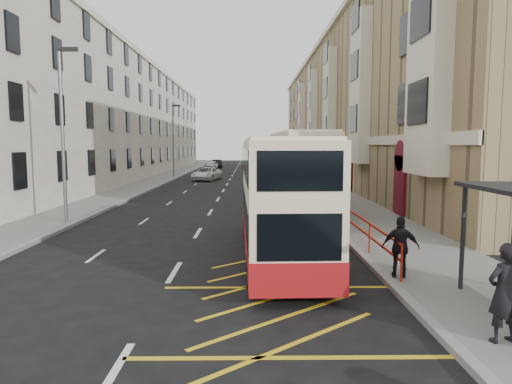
{
  "coord_description": "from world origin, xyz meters",
  "views": [
    {
      "loc": [
        2.28,
        -9.22,
        3.77
      ],
      "look_at": [
        2.48,
        8.82,
        1.89
      ],
      "focal_mm": 32.0,
      "sensor_mm": 36.0,
      "label": 1
    }
  ],
  "objects_px": {
    "double_decker_front": "(279,198)",
    "car_dark": "(217,164)",
    "double_decker_rear": "(299,171)",
    "white_van": "(207,174)",
    "pedestrian_near": "(504,293)",
    "car_silver": "(211,165)",
    "pedestrian_far": "(401,247)",
    "car_red": "(250,165)",
    "street_lamp_near": "(63,126)",
    "street_lamp_far": "(174,137)"
  },
  "relations": [
    {
      "from": "double_decker_front",
      "to": "car_dark",
      "type": "distance_m",
      "value": 59.25
    },
    {
      "from": "double_decker_rear",
      "to": "white_van",
      "type": "bearing_deg",
      "value": 106.36
    },
    {
      "from": "pedestrian_near",
      "to": "car_silver",
      "type": "distance_m",
      "value": 59.79
    },
    {
      "from": "double_decker_front",
      "to": "pedestrian_far",
      "type": "xyz_separation_m",
      "value": [
        3.14,
        -2.79,
        -1.02
      ]
    },
    {
      "from": "pedestrian_near",
      "to": "car_red",
      "type": "distance_m",
      "value": 60.2
    },
    {
      "from": "street_lamp_near",
      "to": "white_van",
      "type": "relative_size",
      "value": 1.63
    },
    {
      "from": "pedestrian_far",
      "to": "car_silver",
      "type": "relative_size",
      "value": 0.4
    },
    {
      "from": "car_dark",
      "to": "car_red",
      "type": "xyz_separation_m",
      "value": [
        5.42,
        -5.77,
        0.05
      ]
    },
    {
      "from": "pedestrian_far",
      "to": "car_dark",
      "type": "relative_size",
      "value": 0.42
    },
    {
      "from": "double_decker_rear",
      "to": "street_lamp_far",
      "type": "bearing_deg",
      "value": 112.02
    },
    {
      "from": "street_lamp_far",
      "to": "double_decker_front",
      "type": "bearing_deg",
      "value": -75.24
    },
    {
      "from": "double_decker_rear",
      "to": "pedestrian_near",
      "type": "distance_m",
      "value": 18.14
    },
    {
      "from": "pedestrian_near",
      "to": "pedestrian_far",
      "type": "relative_size",
      "value": 1.11
    },
    {
      "from": "street_lamp_near",
      "to": "double_decker_front",
      "type": "height_order",
      "value": "street_lamp_near"
    },
    {
      "from": "pedestrian_far",
      "to": "car_red",
      "type": "bearing_deg",
      "value": -72.57
    },
    {
      "from": "street_lamp_near",
      "to": "pedestrian_far",
      "type": "bearing_deg",
      "value": -35.61
    },
    {
      "from": "street_lamp_far",
      "to": "pedestrian_near",
      "type": "height_order",
      "value": "street_lamp_far"
    },
    {
      "from": "double_decker_front",
      "to": "pedestrian_far",
      "type": "bearing_deg",
      "value": -43.38
    },
    {
      "from": "double_decker_front",
      "to": "car_red",
      "type": "distance_m",
      "value": 53.13
    },
    {
      "from": "street_lamp_far",
      "to": "car_red",
      "type": "xyz_separation_m",
      "value": [
        8.52,
        16.81,
        -3.92
      ]
    },
    {
      "from": "pedestrian_far",
      "to": "street_lamp_far",
      "type": "bearing_deg",
      "value": -58.85
    },
    {
      "from": "car_red",
      "to": "street_lamp_near",
      "type": "bearing_deg",
      "value": 72.72
    },
    {
      "from": "double_decker_front",
      "to": "white_van",
      "type": "height_order",
      "value": "double_decker_front"
    },
    {
      "from": "pedestrian_far",
      "to": "pedestrian_near",
      "type": "bearing_deg",
      "value": 110.68
    },
    {
      "from": "white_van",
      "to": "double_decker_rear",
      "type": "bearing_deg",
      "value": -58.76
    },
    {
      "from": "double_decker_rear",
      "to": "white_van",
      "type": "height_order",
      "value": "double_decker_rear"
    },
    {
      "from": "white_van",
      "to": "car_red",
      "type": "xyz_separation_m",
      "value": [
        4.57,
        20.0,
        0.03
      ]
    },
    {
      "from": "pedestrian_near",
      "to": "white_van",
      "type": "bearing_deg",
      "value": -90.64
    },
    {
      "from": "car_dark",
      "to": "car_red",
      "type": "bearing_deg",
      "value": -57.39
    },
    {
      "from": "double_decker_rear",
      "to": "car_red",
      "type": "xyz_separation_m",
      "value": [
        -2.83,
        42.0,
        -1.55
      ]
    },
    {
      "from": "white_van",
      "to": "car_dark",
      "type": "height_order",
      "value": "white_van"
    },
    {
      "from": "pedestrian_near",
      "to": "white_van",
      "type": "distance_m",
      "value": 41.08
    },
    {
      "from": "street_lamp_far",
      "to": "street_lamp_near",
      "type": "bearing_deg",
      "value": -90.0
    },
    {
      "from": "double_decker_front",
      "to": "pedestrian_near",
      "type": "bearing_deg",
      "value": -63.63
    },
    {
      "from": "pedestrian_near",
      "to": "car_dark",
      "type": "xyz_separation_m",
      "value": [
        -10.15,
        65.78,
        -0.42
      ]
    },
    {
      "from": "pedestrian_far",
      "to": "car_red",
      "type": "distance_m",
      "value": 56.06
    },
    {
      "from": "street_lamp_far",
      "to": "car_dark",
      "type": "distance_m",
      "value": 23.13
    },
    {
      "from": "street_lamp_far",
      "to": "car_dark",
      "type": "bearing_deg",
      "value": 82.19
    },
    {
      "from": "white_van",
      "to": "car_dark",
      "type": "relative_size",
      "value": 1.22
    },
    {
      "from": "double_decker_front",
      "to": "double_decker_rear",
      "type": "relative_size",
      "value": 0.89
    },
    {
      "from": "street_lamp_far",
      "to": "car_silver",
      "type": "xyz_separation_m",
      "value": [
        2.74,
        15.66,
        -3.91
      ]
    },
    {
      "from": "street_lamp_near",
      "to": "double_decker_rear",
      "type": "relative_size",
      "value": 0.71
    },
    {
      "from": "street_lamp_far",
      "to": "pedestrian_far",
      "type": "distance_m",
      "value": 41.27
    },
    {
      "from": "double_decker_rear",
      "to": "car_dark",
      "type": "relative_size",
      "value": 2.8
    },
    {
      "from": "pedestrian_far",
      "to": "car_silver",
      "type": "bearing_deg",
      "value": -66.53
    },
    {
      "from": "street_lamp_near",
      "to": "car_dark",
      "type": "distance_m",
      "value": 52.82
    },
    {
      "from": "white_van",
      "to": "car_red",
      "type": "distance_m",
      "value": 20.52
    },
    {
      "from": "car_red",
      "to": "white_van",
      "type": "bearing_deg",
      "value": 70.16
    },
    {
      "from": "car_silver",
      "to": "car_red",
      "type": "relative_size",
      "value": 0.86
    },
    {
      "from": "street_lamp_near",
      "to": "pedestrian_far",
      "type": "relative_size",
      "value": 4.76
    }
  ]
}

